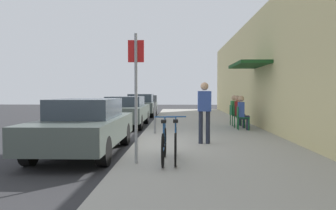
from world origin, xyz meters
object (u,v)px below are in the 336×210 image
cafe_chair_0 (241,116)px  seated_patron_0 (243,111)px  parked_car_0 (85,125)px  cafe_chair_2 (234,114)px  pedestrian_standing (204,108)px  bicycle_0 (164,145)px  parked_car_1 (125,111)px  parked_car_2 (141,105)px  street_sign (136,88)px  parking_meter (155,111)px  seated_patron_2 (235,109)px  cafe_chair_1 (237,115)px  seated_patron_1 (239,110)px  bicycle_1 (176,144)px

cafe_chair_0 → seated_patron_0: (0.06, -0.00, 0.19)m
parked_car_0 → cafe_chair_2: 7.49m
cafe_chair_2 → pedestrian_standing: size_ratio=0.51×
bicycle_0 → parked_car_0: bearing=144.1°
pedestrian_standing → bicycle_0: bearing=-112.9°
parked_car_1 → parked_car_2: 6.33m
street_sign → parked_car_2: bearing=96.0°
bicycle_0 → seated_patron_0: seated_patron_0 is taller
parked_car_2 → street_sign: bearing=-84.0°
cafe_chair_0 → cafe_chair_2: (-0.00, 1.55, 0.00)m
parking_meter → seated_patron_2: 4.22m
parked_car_0 → parking_meter: 3.48m
parked_car_2 → bicycle_0: 14.31m
parked_car_2 → cafe_chair_0: 9.64m
cafe_chair_0 → cafe_chair_1: bearing=90.0°
seated_patron_0 → cafe_chair_0: bearing=175.3°
parked_car_2 → seated_patron_1: same height
parked_car_2 → cafe_chair_1: size_ratio=5.06×
cafe_chair_1 → seated_patron_2: seated_patron_2 is taller
parked_car_0 → bicycle_1: bearing=-31.4°
seated_patron_2 → pedestrian_standing: pedestrian_standing is taller
seated_patron_2 → parked_car_1: bearing=173.8°
parked_car_0 → seated_patron_2: size_ratio=3.41×
pedestrian_standing → parking_meter: bearing=124.9°
parking_meter → seated_patron_0: 3.44m
parking_meter → cafe_chair_2: (3.18, 2.71, -0.26)m
bicycle_1 → seated_patron_0: size_ratio=1.33×
street_sign → parking_meter: bearing=89.4°
parked_car_1 → seated_patron_2: 4.82m
cafe_chair_2 → cafe_chair_1: bearing=-89.9°
parked_car_1 → parking_meter: bearing=-64.4°
parked_car_1 → street_sign: street_sign is taller
parked_car_1 → cafe_chair_1: size_ratio=5.06×
parking_meter → pedestrian_standing: 2.68m
parking_meter → bicycle_1: size_ratio=0.77×
cafe_chair_1 → parked_car_0: bearing=-133.2°
parking_meter → seated_patron_0: bearing=19.6°
parked_car_1 → seated_patron_2: (4.79, -0.52, 0.11)m
parking_meter → bicycle_1: parking_meter is taller
parked_car_2 → seated_patron_0: 9.68m
bicycle_0 → cafe_chair_0: bicycle_0 is taller
parked_car_1 → bicycle_1: bearing=-73.5°
parked_car_1 → pedestrian_standing: (3.07, -5.42, 0.41)m
street_sign → seated_patron_2: bearing=66.1°
parked_car_1 → bicycle_1: 8.07m
cafe_chair_2 → pedestrian_standing: 5.19m
bicycle_1 → cafe_chair_1: (2.44, 6.43, 0.14)m
seated_patron_2 → parked_car_2: bearing=124.9°
cafe_chair_0 → seated_patron_1: (0.06, 0.75, 0.19)m
parking_meter → cafe_chair_2: parking_meter is taller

